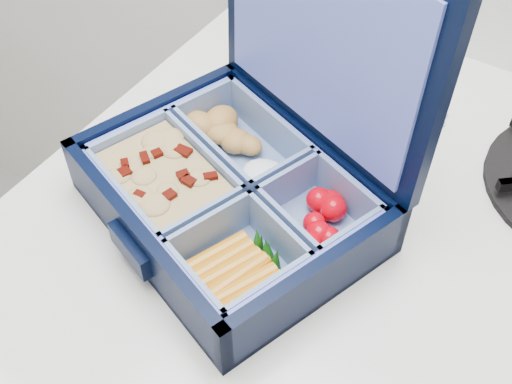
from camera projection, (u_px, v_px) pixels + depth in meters
The scene contains 3 objects.
bento_box at pixel (229, 196), 0.54m from camera, with size 0.23×0.18×0.06m, color black, non-canonical shape.
burner_grate_rear at pixel (331, 73), 0.68m from camera, with size 0.18×0.18×0.02m, color black.
fork at pixel (369, 163), 0.60m from camera, with size 0.02×0.18×0.01m, color #B9B9B9, non-canonical shape.
Camera 1 is at (-0.22, 1.30, 1.36)m, focal length 45.00 mm.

